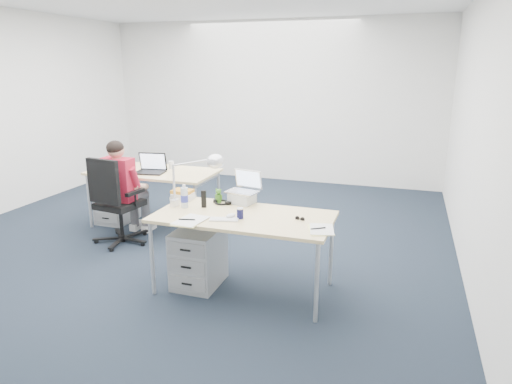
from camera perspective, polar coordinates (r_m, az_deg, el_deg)
floor at (r=5.39m, az=-9.15°, el=-6.77°), size 7.00×7.00×0.00m
room at (r=5.00m, az=-10.01°, el=11.72°), size 6.02×7.02×2.80m
desk_near at (r=4.11m, az=-1.60°, el=-3.52°), size 1.60×0.80×0.73m
desk_far at (r=5.99m, az=-12.68°, el=2.19°), size 1.60×0.80×0.73m
office_chair at (r=5.58m, az=-16.76°, el=-3.22°), size 0.74×0.74×1.04m
seated_person at (r=5.62m, az=-15.96°, el=0.34°), size 0.37×0.64×1.20m
drawer_pedestal_near at (r=4.40m, az=-7.17°, el=-8.07°), size 0.40×0.50×0.55m
drawer_pedestal_far at (r=6.37m, az=-17.02°, el=-1.12°), size 0.40×0.50×0.55m
silver_laptop at (r=4.42m, az=-1.75°, el=0.54°), size 0.33×0.28×0.31m
wireless_keyboard at (r=3.98m, az=-4.02°, el=-3.42°), size 0.27×0.16×0.01m
computer_mouse at (r=4.03m, az=-3.16°, el=-2.99°), size 0.10×0.12×0.04m
headphones at (r=4.45m, az=-4.25°, el=-1.23°), size 0.22×0.18×0.03m
can_koozie at (r=4.00m, az=-2.00°, el=-2.67°), size 0.08×0.08×0.10m
water_bottle at (r=4.34m, az=-8.95°, el=-0.50°), size 0.08×0.08×0.22m
bear_figurine at (r=4.46m, az=-4.70°, el=-0.45°), size 0.08×0.06×0.14m
book_stack at (r=4.63m, az=-9.15°, el=-0.32°), size 0.25×0.22×0.10m
cordless_phone at (r=4.32m, az=-6.55°, el=-0.87°), size 0.05×0.03×0.17m
papers_left at (r=3.98m, az=-8.37°, el=-3.59°), size 0.24×0.32×0.01m
papers_right at (r=3.77m, az=8.05°, el=-4.68°), size 0.26×0.31×0.01m
sunglasses at (r=3.99m, az=5.51°, el=-3.36°), size 0.10×0.06×0.02m
desk_lamp at (r=4.28m, az=-8.29°, el=1.59°), size 0.51×0.27×0.55m
dark_laptop at (r=5.82m, az=-13.19°, el=3.54°), size 0.40×0.39×0.26m
far_cup at (r=6.04m, az=-10.55°, el=3.36°), size 0.09×0.09×0.10m
far_papers at (r=6.39m, az=-17.56°, el=3.13°), size 0.35×0.39×0.01m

